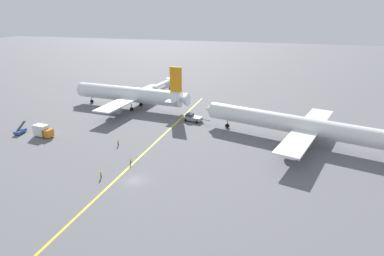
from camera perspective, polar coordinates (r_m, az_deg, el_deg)
name	(u,v)px	position (r m, az deg, el deg)	size (l,w,h in m)	color
ground_plane	(134,180)	(74.09, -9.97, -8.93)	(600.00, 600.00, 0.00)	slate
taxiway_stripe	(138,159)	(83.53, -9.42, -5.35)	(0.50, 120.00, 0.01)	yellow
airliner_at_gate_left	(129,94)	(124.67, -10.82, 5.74)	(48.03, 40.92, 16.50)	white
airliner_being_pushed	(300,126)	(95.43, 18.21, 0.41)	(57.90, 40.95, 15.55)	white
pushback_tug	(193,118)	(108.72, 0.11, 1.80)	(9.12, 4.06, 2.84)	gray
gse_belt_loader_portside	(20,131)	(110.90, -27.65, -0.45)	(2.36, 5.04, 3.02)	#2D5199
gse_catering_truck_tall	(43,131)	(105.04, -24.45, -0.47)	(6.13, 3.23, 3.50)	orange
ground_crew_marshaller_foreground	(101,174)	(76.36, -15.54, -7.71)	(0.36, 0.50, 1.70)	#4C4C51
ground_crew_ramp_agent_by_cones	(118,142)	(92.15, -12.72, -2.44)	(0.50, 0.36, 1.74)	black
ground_crew_wing_walker_right	(131,161)	(81.14, -10.61, -5.58)	(0.36, 0.36, 1.62)	#2D3351
jet_bridge	(165,85)	(143.39, -4.75, 7.47)	(5.08, 17.39, 5.71)	#B7B7BC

